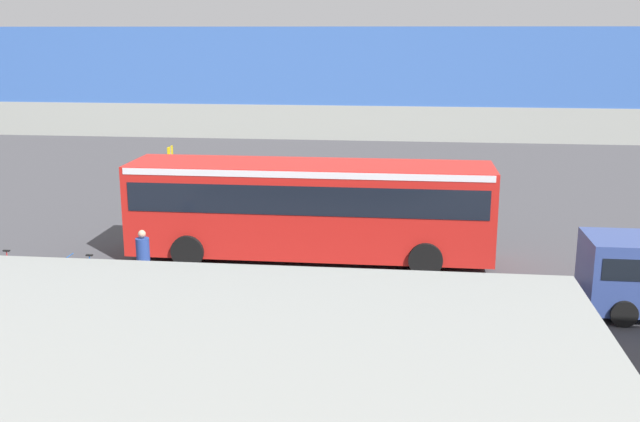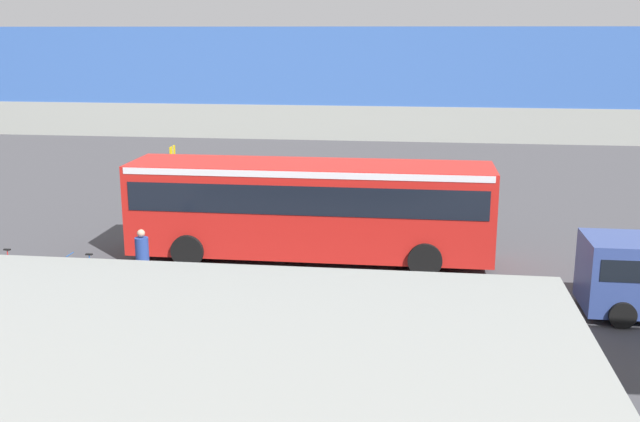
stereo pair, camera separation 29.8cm
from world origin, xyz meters
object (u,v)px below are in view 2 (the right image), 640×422
at_px(traffic_sign, 173,169).
at_px(bicycle_blue, 84,273).
at_px(city_bus, 310,203).
at_px(pedestrian, 143,260).
at_px(bicycle_red, 3,268).

bearing_deg(traffic_sign, bicycle_blue, 90.33).
xyz_separation_m(city_bus, pedestrian, (4.29, 3.51, -1.00)).
xyz_separation_m(pedestrian, traffic_sign, (1.91, -8.70, 1.00)).
bearing_deg(pedestrian, traffic_sign, -77.61).
bearing_deg(bicycle_red, traffic_sign, -106.98).
bearing_deg(city_bus, bicycle_blue, 28.40).
xyz_separation_m(bicycle_blue, pedestrian, (-1.86, 0.18, 0.51)).
xyz_separation_m(bicycle_red, pedestrian, (-4.47, 0.33, 0.51)).
distance_m(city_bus, pedestrian, 5.64).
bearing_deg(traffic_sign, city_bus, 140.09).
xyz_separation_m(bicycle_blue, traffic_sign, (0.05, -8.52, 1.52)).
bearing_deg(bicycle_blue, city_bus, -151.60).
bearing_deg(traffic_sign, bicycle_red, 73.02).
relative_size(city_bus, pedestrian, 6.44).
height_order(city_bus, bicycle_red, city_bus).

